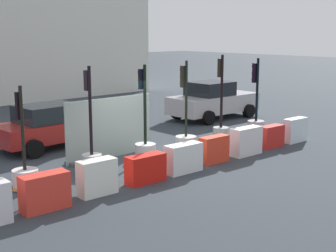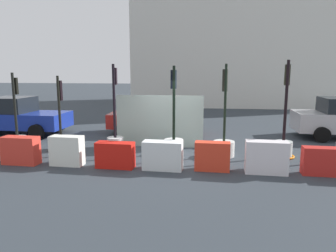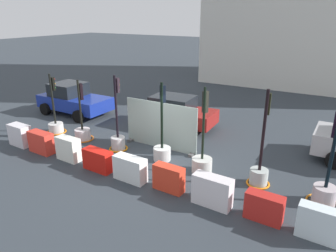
{
  "view_description": "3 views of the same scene",
  "coord_description": "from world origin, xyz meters",
  "px_view_note": "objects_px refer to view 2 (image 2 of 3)",
  "views": [
    {
      "loc": [
        -9.36,
        -10.95,
        4.0
      ],
      "look_at": [
        0.91,
        0.21,
        1.0
      ],
      "focal_mm": 51.63,
      "sensor_mm": 36.0,
      "label": 1
    },
    {
      "loc": [
        1.32,
        -10.24,
        2.82
      ],
      "look_at": [
        -0.13,
        0.85,
        0.89
      ],
      "focal_mm": 34.2,
      "sensor_mm": 36.0,
      "label": 2
    },
    {
      "loc": [
        5.74,
        -8.72,
        5.26
      ],
      "look_at": [
        0.11,
        0.89,
        1.21
      ],
      "focal_mm": 33.4,
      "sensor_mm": 36.0,
      "label": 3
    }
  ],
  "objects_px": {
    "traffic_light_2": "(115,138)",
    "construction_barrier_3": "(115,155)",
    "traffic_light_5": "(284,141)",
    "traffic_light_3": "(174,138)",
    "construction_barrier_5": "(212,156)",
    "construction_barrier_6": "(266,157)",
    "construction_barrier_1": "(21,150)",
    "traffic_light_1": "(61,139)",
    "traffic_light_4": "(224,141)",
    "car_blue_estate": "(19,116)",
    "construction_barrier_2": "(67,151)",
    "traffic_light_0": "(17,138)",
    "construction_barrier_4": "(163,156)",
    "car_red_compact": "(152,117)",
    "construction_barrier_7": "(321,161)"
  },
  "relations": [
    {
      "from": "construction_barrier_2",
      "to": "traffic_light_0",
      "type": "bearing_deg",
      "value": 147.16
    },
    {
      "from": "construction_barrier_4",
      "to": "construction_barrier_2",
      "type": "bearing_deg",
      "value": 178.83
    },
    {
      "from": "construction_barrier_4",
      "to": "car_blue_estate",
      "type": "height_order",
      "value": "car_blue_estate"
    },
    {
      "from": "construction_barrier_4",
      "to": "construction_barrier_6",
      "type": "relative_size",
      "value": 0.99
    },
    {
      "from": "construction_barrier_4",
      "to": "car_red_compact",
      "type": "height_order",
      "value": "car_red_compact"
    },
    {
      "from": "traffic_light_5",
      "to": "construction_barrier_2",
      "type": "height_order",
      "value": "traffic_light_5"
    },
    {
      "from": "construction_barrier_4",
      "to": "car_red_compact",
      "type": "relative_size",
      "value": 0.29
    },
    {
      "from": "construction_barrier_7",
      "to": "traffic_light_4",
      "type": "bearing_deg",
      "value": 147.18
    },
    {
      "from": "traffic_light_4",
      "to": "traffic_light_5",
      "type": "bearing_deg",
      "value": 4.17
    },
    {
      "from": "traffic_light_1",
      "to": "traffic_light_4",
      "type": "xyz_separation_m",
      "value": [
        5.77,
        -0.09,
        0.13
      ]
    },
    {
      "from": "construction_barrier_7",
      "to": "car_blue_estate",
      "type": "height_order",
      "value": "car_blue_estate"
    },
    {
      "from": "traffic_light_2",
      "to": "traffic_light_0",
      "type": "bearing_deg",
      "value": 179.42
    },
    {
      "from": "construction_barrier_2",
      "to": "car_red_compact",
      "type": "distance_m",
      "value": 5.49
    },
    {
      "from": "construction_barrier_1",
      "to": "construction_barrier_6",
      "type": "relative_size",
      "value": 0.97
    },
    {
      "from": "traffic_light_4",
      "to": "construction_barrier_1",
      "type": "relative_size",
      "value": 2.71
    },
    {
      "from": "traffic_light_0",
      "to": "car_blue_estate",
      "type": "xyz_separation_m",
      "value": [
        -1.51,
        2.57,
        0.4
      ]
    },
    {
      "from": "construction_barrier_1",
      "to": "construction_barrier_2",
      "type": "distance_m",
      "value": 1.46
    },
    {
      "from": "construction_barrier_1",
      "to": "construction_barrier_5",
      "type": "bearing_deg",
      "value": 1.03
    },
    {
      "from": "traffic_light_5",
      "to": "traffic_light_3",
      "type": "bearing_deg",
      "value": -179.47
    },
    {
      "from": "construction_barrier_1",
      "to": "construction_barrier_6",
      "type": "distance_m",
      "value": 7.28
    },
    {
      "from": "traffic_light_3",
      "to": "construction_barrier_2",
      "type": "height_order",
      "value": "traffic_light_3"
    },
    {
      "from": "traffic_light_1",
      "to": "car_red_compact",
      "type": "distance_m",
      "value": 4.4
    },
    {
      "from": "construction_barrier_1",
      "to": "construction_barrier_3",
      "type": "height_order",
      "value": "construction_barrier_1"
    },
    {
      "from": "traffic_light_5",
      "to": "construction_barrier_2",
      "type": "distance_m",
      "value": 6.92
    },
    {
      "from": "traffic_light_4",
      "to": "construction_barrier_4",
      "type": "xyz_separation_m",
      "value": [
        -1.81,
        -1.74,
        -0.1
      ]
    },
    {
      "from": "traffic_light_4",
      "to": "construction_barrier_1",
      "type": "height_order",
      "value": "traffic_light_4"
    },
    {
      "from": "traffic_light_5",
      "to": "construction_barrier_5",
      "type": "xyz_separation_m",
      "value": [
        -2.33,
        -1.78,
        -0.11
      ]
    },
    {
      "from": "car_red_compact",
      "to": "construction_barrier_2",
      "type": "bearing_deg",
      "value": -107.41
    },
    {
      "from": "traffic_light_0",
      "to": "traffic_light_1",
      "type": "relative_size",
      "value": 1.04
    },
    {
      "from": "construction_barrier_2",
      "to": "construction_barrier_3",
      "type": "height_order",
      "value": "construction_barrier_2"
    },
    {
      "from": "car_blue_estate",
      "to": "construction_barrier_4",
      "type": "bearing_deg",
      "value": -31.54
    },
    {
      "from": "traffic_light_3",
      "to": "traffic_light_5",
      "type": "height_order",
      "value": "traffic_light_5"
    },
    {
      "from": "traffic_light_0",
      "to": "construction_barrier_4",
      "type": "distance_m",
      "value": 5.93
    },
    {
      "from": "traffic_light_1",
      "to": "car_blue_estate",
      "type": "xyz_separation_m",
      "value": [
        -3.19,
        2.56,
        0.41
      ]
    },
    {
      "from": "traffic_light_3",
      "to": "car_blue_estate",
      "type": "distance_m",
      "value": 7.7
    },
    {
      "from": "traffic_light_3",
      "to": "car_blue_estate",
      "type": "xyz_separation_m",
      "value": [
        -7.26,
        2.54,
        0.25
      ]
    },
    {
      "from": "traffic_light_2",
      "to": "construction_barrier_3",
      "type": "distance_m",
      "value": 1.85
    },
    {
      "from": "traffic_light_4",
      "to": "car_red_compact",
      "type": "bearing_deg",
      "value": 131.0
    },
    {
      "from": "traffic_light_2",
      "to": "construction_barrier_1",
      "type": "bearing_deg",
      "value": -143.95
    },
    {
      "from": "traffic_light_0",
      "to": "car_blue_estate",
      "type": "bearing_deg",
      "value": 120.34
    },
    {
      "from": "construction_barrier_1",
      "to": "traffic_light_1",
      "type": "bearing_deg",
      "value": 77.07
    },
    {
      "from": "construction_barrier_7",
      "to": "car_blue_estate",
      "type": "bearing_deg",
      "value": 159.52
    },
    {
      "from": "traffic_light_3",
      "to": "traffic_light_4",
      "type": "height_order",
      "value": "traffic_light_4"
    },
    {
      "from": "traffic_light_0",
      "to": "car_blue_estate",
      "type": "distance_m",
      "value": 3.01
    },
    {
      "from": "construction_barrier_5",
      "to": "construction_barrier_6",
      "type": "bearing_deg",
      "value": -2.57
    },
    {
      "from": "traffic_light_2",
      "to": "traffic_light_3",
      "type": "height_order",
      "value": "traffic_light_2"
    },
    {
      "from": "car_red_compact",
      "to": "car_blue_estate",
      "type": "xyz_separation_m",
      "value": [
        -5.87,
        -0.91,
        0.03
      ]
    },
    {
      "from": "construction_barrier_5",
      "to": "construction_barrier_3",
      "type": "bearing_deg",
      "value": -178.02
    },
    {
      "from": "traffic_light_1",
      "to": "car_red_compact",
      "type": "height_order",
      "value": "traffic_light_1"
    },
    {
      "from": "traffic_light_1",
      "to": "construction_barrier_1",
      "type": "xyz_separation_m",
      "value": [
        -0.42,
        -1.83,
        0.04
      ]
    }
  ]
}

